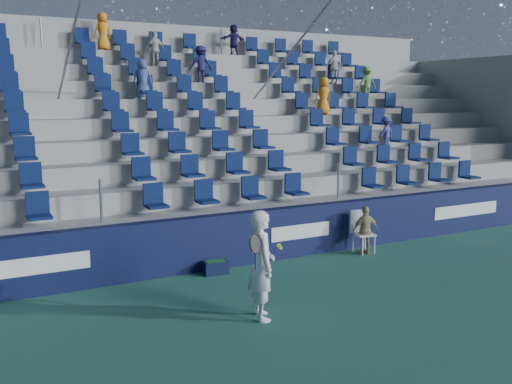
% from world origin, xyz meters
% --- Properties ---
extents(ground, '(70.00, 70.00, 0.00)m').
position_xyz_m(ground, '(0.00, 0.00, 0.00)').
color(ground, '#2B6450').
rests_on(ground, ground).
extents(sponsor_wall, '(24.00, 0.32, 1.20)m').
position_xyz_m(sponsor_wall, '(0.00, 3.15, 0.60)').
color(sponsor_wall, '#10153B').
rests_on(sponsor_wall, ground).
extents(grandstand, '(24.00, 8.17, 6.63)m').
position_xyz_m(grandstand, '(0.00, 8.24, 2.14)').
color(grandstand, '#9A9A95').
rests_on(grandstand, ground).
extents(tennis_player, '(0.71, 0.79, 1.89)m').
position_xyz_m(tennis_player, '(-1.13, 0.09, 0.95)').
color(tennis_player, white).
rests_on(tennis_player, ground).
extents(line_judge_chair, '(0.54, 0.55, 1.04)m').
position_xyz_m(line_judge_chair, '(3.03, 2.66, 0.59)').
color(line_judge_chair, white).
rests_on(line_judge_chair, ground).
extents(line_judge, '(0.73, 0.38, 1.18)m').
position_xyz_m(line_judge, '(3.03, 2.50, 0.59)').
color(line_judge, tan).
rests_on(line_judge, ground).
extents(ball_bin, '(0.55, 0.39, 0.29)m').
position_xyz_m(ball_bin, '(-0.81, 2.75, 0.16)').
color(ball_bin, '#0E1634').
rests_on(ball_bin, ground).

